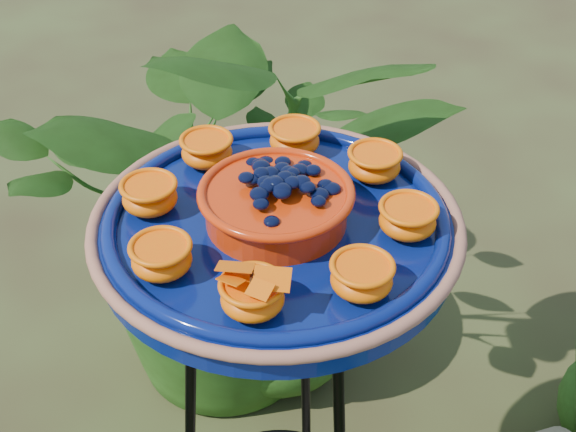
{
  "coord_description": "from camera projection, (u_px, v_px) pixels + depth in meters",
  "views": [
    {
      "loc": [
        0.26,
        -0.81,
        1.57
      ],
      "look_at": [
        -0.08,
        -0.1,
        0.97
      ],
      "focal_mm": 50.0,
      "sensor_mm": 36.0,
      "label": 1
    }
  ],
  "objects": [
    {
      "name": "feeder_dish",
      "position": [
        276.0,
        222.0,
        1.02
      ],
      "size": [
        0.51,
        0.51,
        0.11
      ],
      "rotation": [
        0.0,
        0.0,
        0.13
      ],
      "color": "#071454",
      "rests_on": "tripod_stand"
    },
    {
      "name": "shrub_back_left",
      "position": [
        237.0,
        194.0,
        1.81
      ],
      "size": [
        1.15,
        1.09,
        1.02
      ],
      "primitive_type": "imported",
      "rotation": [
        0.0,
        0.0,
        0.4
      ],
      "color": "#244913",
      "rests_on": "ground"
    },
    {
      "name": "tripod_stand",
      "position": [
        279.0,
        421.0,
        1.26
      ],
      "size": [
        0.37,
        0.37,
        0.9
      ],
      "rotation": [
        0.0,
        0.0,
        0.13
      ],
      "color": "black",
      "rests_on": "ground"
    }
  ]
}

